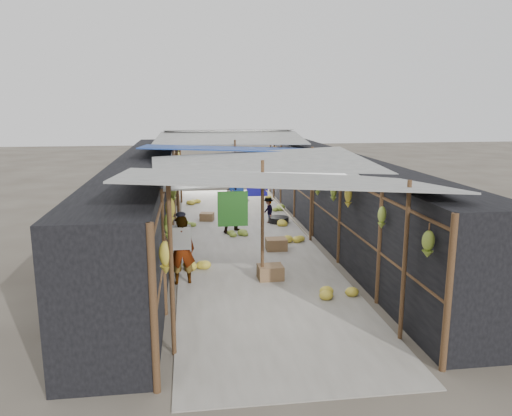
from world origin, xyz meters
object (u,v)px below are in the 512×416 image
shopper_blue (237,204)px  vendor_seated (268,210)px  black_basin (278,220)px  vendor_elderly (182,250)px  crate_near (276,244)px

shopper_blue → vendor_seated: bearing=16.0°
black_basin → shopper_blue: shopper_blue is taller
vendor_elderly → black_basin: bearing=-120.9°
crate_near → black_basin: crate_near is taller
vendor_elderly → shopper_blue: bearing=-111.3°
crate_near → black_basin: 3.06m
vendor_elderly → crate_near: bearing=-138.9°
crate_near → black_basin: bearing=79.6°
shopper_blue → vendor_seated: shopper_blue is taller
crate_near → shopper_blue: 2.27m
vendor_elderly → vendor_seated: vendor_elderly is taller
crate_near → shopper_blue: shopper_blue is taller
crate_near → vendor_seated: size_ratio=0.63×
black_basin → vendor_seated: size_ratio=0.77×
black_basin → shopper_blue: (-1.44, -1.01, 0.77)m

